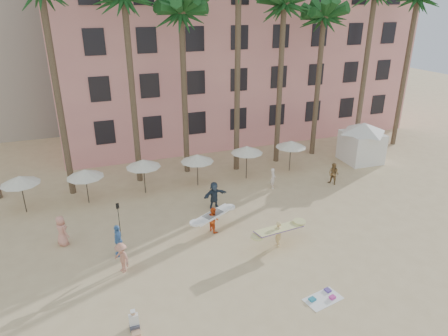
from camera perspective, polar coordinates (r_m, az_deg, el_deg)
The scene contains 11 objects.
ground at distance 21.18m, azimuth 9.38°, elevation -15.53°, with size 120.00×120.00×0.00m, color #D1B789.
pink_hotel at distance 43.52m, azimuth 1.01°, elevation 15.98°, with size 35.00×14.00×16.00m, color pink.
palm_row at distance 30.68m, azimuth -2.99°, elevation 22.52°, with size 44.40×5.40×16.30m.
umbrella_row at distance 29.34m, azimuth -7.60°, elevation 1.09°, with size 22.50×2.70×2.73m.
cabana at distance 36.66m, azimuth 19.16°, elevation 3.98°, with size 4.73×4.73×3.50m.
beach_towel at distance 20.42m, azimuth 14.01°, elevation -17.54°, with size 1.95×1.32×0.14m.
carrier_yellow at distance 23.18m, azimuth 7.86°, elevation -9.00°, with size 3.15×1.36×1.57m.
carrier_white at distance 24.37m, azimuth -1.56°, elevation -7.21°, with size 2.82×1.80×1.60m.
beachgoers at distance 25.24m, azimuth -4.63°, elevation -6.07°, with size 20.43×7.35×1.90m.
paddle at distance 24.36m, azimuth -14.83°, elevation -6.59°, with size 0.18×0.04×2.23m.
seated_man at distance 18.65m, azimuth -12.71°, elevation -20.80°, with size 0.41×0.71×0.93m.
Camera 1 is at (-8.89, -14.21, 12.95)m, focal length 32.00 mm.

